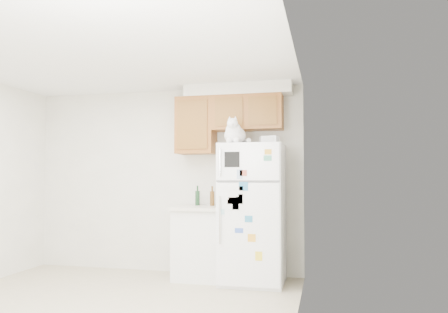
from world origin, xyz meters
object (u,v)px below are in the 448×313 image
(refrigerator, at_px, (253,213))
(storage_box_front, at_px, (266,140))
(cat, at_px, (235,134))
(bottle_green, at_px, (197,195))
(storage_box_back, at_px, (271,140))
(base_counter, at_px, (200,242))
(bottle_amber, at_px, (212,196))

(refrigerator, relative_size, storage_box_front, 11.33)
(storage_box_front, bearing_deg, refrigerator, 149.98)
(cat, bearing_deg, refrigerator, 31.22)
(storage_box_front, distance_m, bottle_green, 1.20)
(storage_box_back, relative_size, bottle_green, 0.69)
(cat, bearing_deg, base_counter, 158.34)
(base_counter, distance_m, bottle_green, 0.61)
(bottle_green, xyz_separation_m, bottle_amber, (0.21, -0.03, -0.00))
(cat, distance_m, bottle_amber, 0.91)
(base_counter, height_order, storage_box_back, storage_box_back)
(refrigerator, bearing_deg, bottle_green, 164.03)
(refrigerator, bearing_deg, storage_box_front, -10.33)
(base_counter, height_order, bottle_amber, bottle_amber)
(bottle_amber, bearing_deg, cat, -40.69)
(base_counter, xyz_separation_m, bottle_amber, (0.12, 0.12, 0.59))
(storage_box_back, bearing_deg, base_counter, -171.69)
(bottle_green, bearing_deg, cat, -30.80)
(refrigerator, bearing_deg, storage_box_back, 5.77)
(cat, bearing_deg, bottle_amber, 139.31)
(base_counter, bearing_deg, bottle_amber, 44.25)
(cat, height_order, bottle_green, cat)
(base_counter, height_order, storage_box_front, storage_box_front)
(refrigerator, xyz_separation_m, bottle_amber, (-0.57, 0.19, 0.20))
(bottle_amber, bearing_deg, storage_box_front, -16.95)
(storage_box_back, distance_m, bottle_amber, 1.07)
(refrigerator, relative_size, bottle_amber, 6.63)
(refrigerator, xyz_separation_m, storage_box_back, (0.22, 0.02, 0.90))
(base_counter, relative_size, cat, 1.95)
(cat, height_order, storage_box_front, cat)
(cat, bearing_deg, storage_box_front, 13.31)
(cat, height_order, bottle_amber, cat)
(storage_box_back, height_order, bottle_green, storage_box_back)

